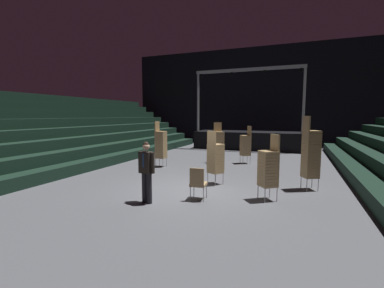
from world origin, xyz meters
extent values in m
cube|color=#515459|center=(0.00, 0.00, -0.05)|extent=(22.00, 30.00, 0.10)
cube|color=black|center=(0.00, 15.00, 4.00)|extent=(22.00, 0.30, 8.00)
cube|color=black|center=(-5.38, 1.00, 0.23)|extent=(0.75, 24.00, 0.45)
cube|color=black|center=(-6.12, 1.00, 0.68)|extent=(0.75, 24.00, 0.45)
cube|color=black|center=(-6.88, 1.00, 1.12)|extent=(0.75, 24.00, 0.45)
cube|color=black|center=(-7.62, 1.00, 1.57)|extent=(0.75, 24.00, 0.45)
cube|color=black|center=(-8.38, 1.00, 2.02)|extent=(0.75, 24.00, 0.45)
cube|color=black|center=(-9.12, 1.00, 2.48)|extent=(0.75, 24.00, 0.45)
cube|color=black|center=(-9.88, 1.00, 2.93)|extent=(0.75, 24.00, 0.45)
cube|color=black|center=(5.38, 1.00, 0.23)|extent=(0.75, 24.00, 0.45)
cube|color=black|center=(0.00, 11.43, 0.62)|extent=(7.57, 2.62, 1.24)
cylinder|color=#9EA0A8|center=(-3.54, 10.37, 3.34)|extent=(0.16, 0.16, 4.20)
cylinder|color=#9EA0A8|center=(3.54, 10.37, 3.34)|extent=(0.16, 0.16, 4.20)
cube|color=#9EA0A8|center=(0.00, 10.37, 5.45)|extent=(7.27, 0.20, 0.20)
cylinder|color=black|center=(-3.29, 10.37, 5.23)|extent=(0.18, 0.18, 0.22)
cylinder|color=black|center=(-1.10, 10.37, 5.23)|extent=(0.18, 0.18, 0.22)
cylinder|color=black|center=(1.10, 10.37, 5.23)|extent=(0.18, 0.18, 0.22)
cylinder|color=black|center=(3.29, 10.37, 5.23)|extent=(0.18, 0.18, 0.22)
cylinder|color=black|center=(-0.49, -1.72, 0.42)|extent=(0.15, 0.15, 0.84)
cylinder|color=black|center=(-0.67, -1.67, 0.42)|extent=(0.15, 0.15, 0.84)
cube|color=silver|center=(-0.59, -1.76, 1.13)|extent=(0.20, 0.15, 0.59)
cube|color=black|center=(-0.58, -1.70, 1.13)|extent=(0.45, 0.33, 0.59)
cube|color=navy|center=(-0.61, -1.81, 1.20)|extent=(0.06, 0.03, 0.38)
cylinder|color=black|center=(-0.35, -1.76, 1.14)|extent=(0.12, 0.12, 0.55)
cylinder|color=black|center=(-0.80, -1.64, 1.14)|extent=(0.12, 0.12, 0.55)
sphere|color=#DBAD89|center=(-0.58, -1.70, 1.57)|extent=(0.20, 0.20, 0.20)
sphere|color=black|center=(-0.58, -1.70, 1.62)|extent=(0.16, 0.16, 0.16)
cylinder|color=#B2B5BA|center=(3.73, 1.63, 0.20)|extent=(0.02, 0.02, 0.40)
cylinder|color=#B2B5BA|center=(3.90, 1.29, 0.20)|extent=(0.02, 0.02, 0.40)
cylinder|color=#B2B5BA|center=(3.39, 1.47, 0.20)|extent=(0.02, 0.02, 0.40)
cylinder|color=#B2B5BA|center=(3.56, 1.13, 0.20)|extent=(0.02, 0.02, 0.40)
cube|color=#A38456|center=(3.65, 1.38, 0.44)|extent=(0.59, 0.59, 0.08)
cube|color=#A38456|center=(3.65, 1.38, 0.53)|extent=(0.59, 0.59, 0.08)
cube|color=#A38456|center=(3.65, 1.38, 0.61)|extent=(0.59, 0.59, 0.08)
cube|color=#A38456|center=(3.65, 1.38, 0.70)|extent=(0.59, 0.59, 0.08)
cube|color=#A38456|center=(3.65, 1.38, 0.78)|extent=(0.59, 0.59, 0.08)
cube|color=#A38456|center=(3.65, 1.38, 0.87)|extent=(0.59, 0.59, 0.08)
cube|color=#A38456|center=(3.65, 1.38, 0.95)|extent=(0.59, 0.59, 0.08)
cube|color=#A38456|center=(3.65, 1.38, 1.04)|extent=(0.59, 0.59, 0.08)
cube|color=#A38456|center=(3.65, 1.38, 1.12)|extent=(0.59, 0.59, 0.08)
cube|color=#A38456|center=(3.65, 1.38, 1.21)|extent=(0.59, 0.59, 0.08)
cube|color=#A38456|center=(3.65, 1.38, 1.29)|extent=(0.59, 0.59, 0.08)
cube|color=#A38456|center=(3.65, 1.38, 1.38)|extent=(0.59, 0.59, 0.08)
cube|color=#A38456|center=(3.65, 1.38, 1.46)|extent=(0.59, 0.59, 0.08)
cube|color=#A38456|center=(3.65, 1.38, 1.55)|extent=(0.59, 0.59, 0.08)
cube|color=#A38456|center=(3.65, 1.38, 1.63)|extent=(0.59, 0.59, 0.08)
cube|color=#A38456|center=(3.65, 1.38, 1.72)|extent=(0.59, 0.59, 0.08)
cube|color=#A38456|center=(3.65, 1.38, 1.80)|extent=(0.59, 0.59, 0.08)
cube|color=#A38456|center=(3.65, 1.38, 1.89)|extent=(0.59, 0.59, 0.08)
cube|color=#A38456|center=(3.47, 1.29, 2.16)|extent=(0.22, 0.38, 0.46)
cylinder|color=#B2B5BA|center=(-2.52, 3.29, 0.20)|extent=(0.02, 0.02, 0.40)
cylinder|color=#B2B5BA|center=(-2.51, 2.91, 0.20)|extent=(0.02, 0.02, 0.40)
cylinder|color=#B2B5BA|center=(-2.90, 3.29, 0.20)|extent=(0.02, 0.02, 0.40)
cylinder|color=#B2B5BA|center=(-2.89, 2.91, 0.20)|extent=(0.02, 0.02, 0.40)
cube|color=#A38456|center=(-2.71, 3.10, 0.44)|extent=(0.44, 0.44, 0.08)
cube|color=#A38456|center=(-2.71, 3.10, 0.53)|extent=(0.44, 0.44, 0.08)
cube|color=#A38456|center=(-2.71, 3.10, 0.61)|extent=(0.44, 0.44, 0.08)
cube|color=#A38456|center=(-2.71, 3.10, 0.70)|extent=(0.44, 0.44, 0.08)
cube|color=#A38456|center=(-2.71, 3.10, 0.78)|extent=(0.44, 0.44, 0.08)
cube|color=#A38456|center=(-2.71, 3.10, 0.87)|extent=(0.44, 0.44, 0.08)
cube|color=#A38456|center=(-2.71, 3.10, 0.95)|extent=(0.44, 0.44, 0.08)
cube|color=#A38456|center=(-2.71, 3.10, 1.04)|extent=(0.44, 0.44, 0.08)
cube|color=#A38456|center=(-2.71, 3.10, 1.12)|extent=(0.44, 0.44, 0.08)
cube|color=#A38456|center=(-2.71, 3.10, 1.21)|extent=(0.44, 0.44, 0.08)
cube|color=#A38456|center=(-2.71, 3.10, 1.29)|extent=(0.44, 0.44, 0.08)
cube|color=#A38456|center=(-2.71, 3.10, 1.38)|extent=(0.44, 0.44, 0.08)
cube|color=#A38456|center=(-2.71, 3.10, 1.46)|extent=(0.44, 0.44, 0.08)
cube|color=#A38456|center=(-2.71, 3.10, 1.55)|extent=(0.44, 0.44, 0.08)
cube|color=#A38456|center=(-2.71, 3.10, 1.63)|extent=(0.44, 0.44, 0.08)
cube|color=#A38456|center=(-2.90, 3.10, 1.91)|extent=(0.05, 0.41, 0.46)
cylinder|color=#B2B5BA|center=(0.53, 1.20, 0.20)|extent=(0.02, 0.02, 0.40)
cylinder|color=#B2B5BA|center=(0.86, 1.01, 0.20)|extent=(0.02, 0.02, 0.40)
cylinder|color=#B2B5BA|center=(0.34, 0.87, 0.20)|extent=(0.02, 0.02, 0.40)
cylinder|color=#B2B5BA|center=(0.67, 0.68, 0.20)|extent=(0.02, 0.02, 0.40)
cube|color=#A38456|center=(0.60, 0.94, 0.44)|extent=(0.60, 0.60, 0.08)
cube|color=#A38456|center=(0.60, 0.94, 0.53)|extent=(0.60, 0.60, 0.08)
cube|color=#A38456|center=(0.60, 0.94, 0.61)|extent=(0.60, 0.60, 0.08)
cube|color=#A38456|center=(0.60, 0.94, 0.70)|extent=(0.60, 0.60, 0.08)
cube|color=#A38456|center=(0.60, 0.94, 0.78)|extent=(0.60, 0.60, 0.08)
cube|color=#A38456|center=(0.60, 0.94, 0.87)|extent=(0.60, 0.60, 0.08)
cube|color=#A38456|center=(0.60, 0.94, 0.95)|extent=(0.60, 0.60, 0.08)
cube|color=#A38456|center=(0.60, 0.94, 1.04)|extent=(0.60, 0.60, 0.08)
cube|color=#A38456|center=(0.60, 0.94, 1.12)|extent=(0.60, 0.60, 0.08)
cube|color=#A38456|center=(0.60, 0.94, 1.21)|extent=(0.60, 0.60, 0.08)
cube|color=#A38456|center=(0.60, 0.94, 1.29)|extent=(0.60, 0.60, 0.08)
cube|color=#A38456|center=(0.60, 0.94, 1.38)|extent=(0.60, 0.60, 0.08)
cube|color=#A38456|center=(0.50, 0.77, 1.65)|extent=(0.37, 0.25, 0.46)
cylinder|color=#B2B5BA|center=(0.77, 5.13, 0.20)|extent=(0.02, 0.02, 0.40)
cylinder|color=#B2B5BA|center=(0.57, 5.45, 0.20)|extent=(0.02, 0.02, 0.40)
cylinder|color=#B2B5BA|center=(1.09, 5.33, 0.20)|extent=(0.02, 0.02, 0.40)
cylinder|color=#B2B5BA|center=(0.89, 5.66, 0.20)|extent=(0.02, 0.02, 0.40)
cube|color=#A38456|center=(0.83, 5.39, 0.44)|extent=(0.61, 0.61, 0.08)
cube|color=#A38456|center=(0.83, 5.39, 0.53)|extent=(0.61, 0.61, 0.08)
cube|color=#A38456|center=(0.83, 5.39, 0.61)|extent=(0.61, 0.61, 0.08)
cube|color=#A38456|center=(0.83, 5.39, 0.70)|extent=(0.61, 0.61, 0.08)
cube|color=#A38456|center=(0.83, 5.39, 0.78)|extent=(0.61, 0.61, 0.08)
cube|color=#A38456|center=(0.83, 5.39, 0.87)|extent=(0.61, 0.61, 0.08)
cube|color=#A38456|center=(0.83, 5.39, 0.95)|extent=(0.61, 0.61, 0.08)
cube|color=#A38456|center=(0.83, 5.39, 1.04)|extent=(0.61, 0.61, 0.08)
cube|color=#A38456|center=(0.83, 5.39, 1.12)|extent=(0.61, 0.61, 0.08)
cube|color=#A38456|center=(0.83, 5.39, 1.21)|extent=(0.61, 0.61, 0.08)
cube|color=#A38456|center=(0.83, 5.39, 1.29)|extent=(0.61, 0.61, 0.08)
cube|color=#A38456|center=(0.83, 5.39, 1.38)|extent=(0.61, 0.61, 0.08)
cube|color=#A38456|center=(0.99, 5.50, 1.65)|extent=(0.26, 0.37, 0.46)
cylinder|color=#B2B5BA|center=(2.45, -0.50, 0.20)|extent=(0.02, 0.02, 0.40)
cylinder|color=#B2B5BA|center=(2.22, -0.20, 0.20)|extent=(0.02, 0.02, 0.40)
cylinder|color=#B2B5BA|center=(2.75, -0.27, 0.20)|extent=(0.02, 0.02, 0.40)
cylinder|color=#B2B5BA|center=(2.52, 0.03, 0.20)|extent=(0.02, 0.02, 0.40)
cube|color=#A38456|center=(2.49, -0.23, 0.44)|extent=(0.62, 0.62, 0.08)
cube|color=#A38456|center=(2.49, -0.23, 0.53)|extent=(0.62, 0.62, 0.08)
cube|color=#A38456|center=(2.49, -0.23, 0.61)|extent=(0.62, 0.62, 0.08)
cube|color=#A38456|center=(2.49, -0.23, 0.70)|extent=(0.62, 0.62, 0.08)
cube|color=#A38456|center=(2.49, -0.23, 0.78)|extent=(0.62, 0.62, 0.08)
cube|color=#A38456|center=(2.49, -0.23, 0.87)|extent=(0.62, 0.62, 0.08)
cube|color=#A38456|center=(2.49, -0.23, 0.95)|extent=(0.62, 0.62, 0.08)
cube|color=#A38456|center=(2.49, -0.23, 1.04)|extent=(0.62, 0.62, 0.08)
cube|color=#A38456|center=(2.49, -0.23, 1.12)|extent=(0.62, 0.62, 0.08)
cube|color=#A38456|center=(2.49, -0.23, 1.21)|extent=(0.62, 0.62, 0.08)
cube|color=#A38456|center=(2.49, -0.23, 1.29)|extent=(0.62, 0.62, 0.08)
cube|color=#A38456|center=(2.49, -0.23, 1.38)|extent=(0.62, 0.62, 0.08)
cube|color=#A38456|center=(2.64, -0.12, 1.65)|extent=(0.28, 0.35, 0.46)
cylinder|color=#B2B5BA|center=(-0.19, 5.00, 0.20)|extent=(0.02, 0.02, 0.40)
cylinder|color=#B2B5BA|center=(-0.50, 4.78, 0.20)|extent=(0.02, 0.02, 0.40)
cylinder|color=#B2B5BA|center=(-0.41, 5.31, 0.20)|extent=(0.02, 0.02, 0.40)
cylinder|color=#B2B5BA|center=(-0.72, 5.09, 0.20)|extent=(0.02, 0.02, 0.40)
cube|color=#A38456|center=(-0.45, 5.05, 0.44)|extent=(0.61, 0.61, 0.08)
cube|color=#A38456|center=(-0.45, 5.05, 0.53)|extent=(0.61, 0.61, 0.08)
cube|color=#A38456|center=(-0.45, 5.05, 0.61)|extent=(0.61, 0.61, 0.08)
cube|color=#A38456|center=(-0.45, 5.05, 0.70)|extent=(0.61, 0.61, 0.08)
cube|color=#A38456|center=(-0.45, 5.05, 0.78)|extent=(0.61, 0.61, 0.08)
cube|color=#A38456|center=(-0.45, 5.05, 0.87)|extent=(0.61, 0.61, 0.08)
cube|color=#A38456|center=(-0.45, 5.05, 0.95)|extent=(0.61, 0.61, 0.08)
cube|color=#A38456|center=(-0.45, 5.05, 1.04)|extent=(0.61, 0.61, 0.08)
cube|color=#A38456|center=(-0.45, 5.05, 1.12)|extent=(0.61, 0.61, 0.08)
cube|color=#A38456|center=(-0.45, 5.05, 1.21)|extent=(0.61, 0.61, 0.08)
cube|color=#A38456|center=(-0.45, 5.05, 1.29)|extent=(0.61, 0.61, 0.08)
cube|color=#A38456|center=(-0.45, 5.05, 1.38)|extent=(0.61, 0.61, 0.08)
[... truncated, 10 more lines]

